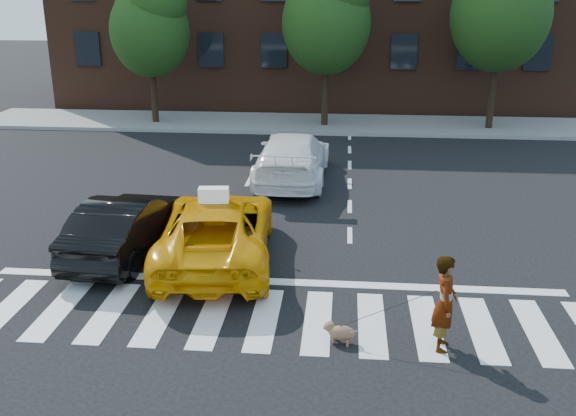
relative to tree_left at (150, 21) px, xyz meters
The scene contains 13 objects.
ground 18.90m from the tree_left, 67.71° to the right, with size 120.00×120.00×0.00m, color black.
crosswalk 18.90m from the tree_left, 67.71° to the right, with size 13.00×2.40×0.01m, color silver.
stop_line 17.47m from the tree_left, 65.65° to the right, with size 12.00×0.30×0.01m, color silver.
sidewalk_far 8.24m from the tree_left, ahead, with size 30.00×4.00×0.15m, color slate.
tree_left is the anchor object (origin of this frame).
tree_mid 7.51m from the tree_left, ahead, with size 3.69×3.69×7.10m.
tree_right 14.52m from the tree_left, ahead, with size 4.00×4.00×7.70m.
taxi 15.82m from the tree_left, 68.78° to the right, with size 2.41×5.23×1.45m, color orange.
black_sedan 15.06m from the tree_left, 76.53° to the right, with size 1.47×4.22×1.39m, color black.
white_suv 11.09m from the tree_left, 49.93° to the right, with size 2.15×5.29×1.54m, color white.
woman 20.72m from the tree_left, 60.23° to the right, with size 0.63×0.41×1.72m, color #999999.
dog 20.02m from the tree_left, 64.69° to the right, with size 0.62×0.39×0.36m.
taxi_sign 15.82m from the tree_left, 69.05° to the right, with size 0.65×0.28×0.32m, color white.
Camera 1 is at (1.40, -10.57, 5.94)m, focal length 40.00 mm.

